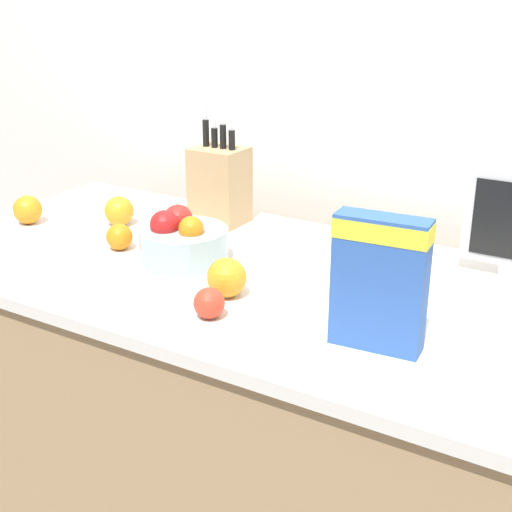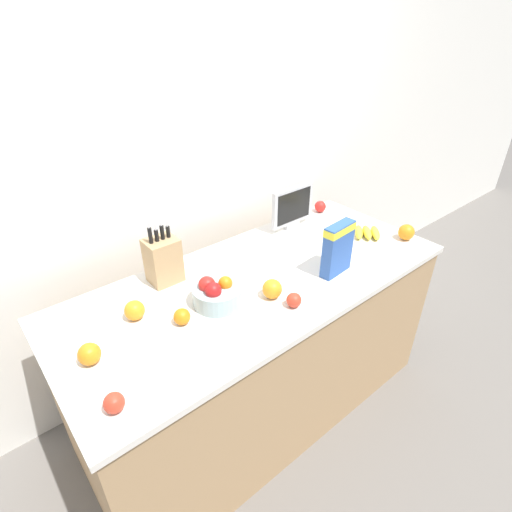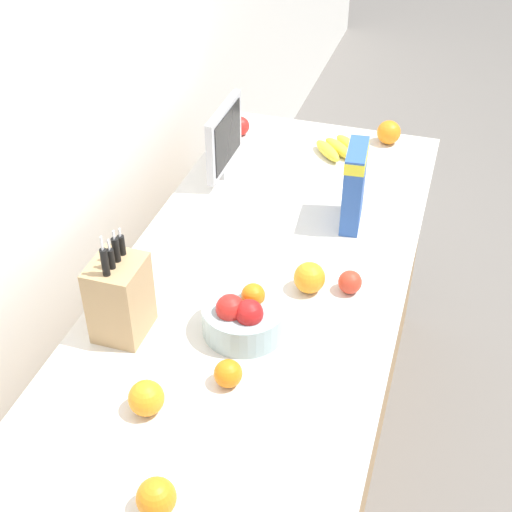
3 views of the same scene
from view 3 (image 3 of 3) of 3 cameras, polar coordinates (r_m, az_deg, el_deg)
name	(u,v)px [view 3 (image 3 of 3)]	position (r m, az deg, el deg)	size (l,w,h in m)	color
ground_plane	(262,461)	(2.67, 0.48, -16.11)	(14.00, 14.00, 0.00)	slate
wall_back	(46,107)	(2.05, -16.47, 11.39)	(9.00, 0.06, 2.60)	silver
counter	(263,376)	(2.33, 0.53, -9.61)	(1.90, 0.81, 0.88)	tan
knife_block	(120,297)	(1.80, -10.83, -3.26)	(0.14, 0.12, 0.32)	tan
small_monitor	(225,139)	(2.42, -2.53, 9.36)	(0.29, 0.03, 0.25)	#B7B7BC
cereal_box	(354,183)	(2.18, 7.88, 5.84)	(0.18, 0.07, 0.26)	#2D56A8
fruit_bowl	(244,316)	(1.81, -0.97, -4.80)	(0.22, 0.22, 0.13)	#99B2B7
banana_bunch	(338,148)	(2.61, 6.61, 8.58)	(0.21, 0.20, 0.04)	yellow
apple_near_bananas	(350,282)	(1.96, 7.53, -2.08)	(0.07, 0.07, 0.07)	red
apple_front	(240,126)	(2.72, -1.28, 10.36)	(0.07, 0.07, 0.07)	red
orange_front_center	(146,398)	(1.65, -8.77, -11.16)	(0.08, 0.08, 0.08)	orange
orange_by_cereal	(389,132)	(2.70, 10.58, 9.70)	(0.09, 0.09, 0.09)	orange
orange_back_center	(156,498)	(1.49, -7.98, -18.59)	(0.08, 0.08, 0.08)	orange
orange_mid_right	(228,374)	(1.69, -2.25, -9.38)	(0.07, 0.07, 0.07)	orange
orange_front_left	(309,278)	(1.94, 4.30, -1.74)	(0.09, 0.09, 0.09)	orange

